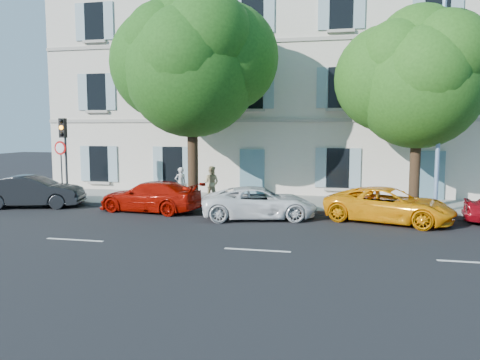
% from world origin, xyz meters
% --- Properties ---
extents(ground, '(90.00, 90.00, 0.00)m').
position_xyz_m(ground, '(0.00, 0.00, 0.00)').
color(ground, black).
extents(sidewalk, '(36.00, 4.50, 0.15)m').
position_xyz_m(sidewalk, '(0.00, 4.45, 0.07)').
color(sidewalk, '#A09E96').
rests_on(sidewalk, ground).
extents(kerb, '(36.00, 0.16, 0.16)m').
position_xyz_m(kerb, '(0.00, 2.28, 0.08)').
color(kerb, '#9E998E').
rests_on(kerb, ground).
extents(building, '(28.00, 7.00, 12.00)m').
position_xyz_m(building, '(0.00, 10.20, 6.00)').
color(building, beige).
rests_on(building, ground).
extents(car_dark_sedan, '(4.68, 2.73, 1.46)m').
position_xyz_m(car_dark_sedan, '(-11.36, 1.28, 0.73)').
color(car_dark_sedan, black).
rests_on(car_dark_sedan, ground).
extents(car_red_coupe, '(4.77, 2.47, 1.32)m').
position_xyz_m(car_red_coupe, '(-5.67, 1.38, 0.66)').
color(car_red_coupe, '#A10F04').
rests_on(car_red_coupe, ground).
extents(car_white_coupe, '(4.96, 3.15, 1.27)m').
position_xyz_m(car_white_coupe, '(-0.80, 0.85, 0.64)').
color(car_white_coupe, white).
rests_on(car_white_coupe, ground).
extents(car_yellow_supercar, '(5.25, 3.52, 1.34)m').
position_xyz_m(car_yellow_supercar, '(4.20, 1.18, 0.67)').
color(car_yellow_supercar, '#FC9C0A').
rests_on(car_yellow_supercar, ground).
extents(tree_left, '(6.05, 6.05, 9.38)m').
position_xyz_m(tree_left, '(-4.25, 2.97, 6.19)').
color(tree_left, '#3A2819').
rests_on(tree_left, sidewalk).
extents(tree_right, '(5.29, 5.29, 8.16)m').
position_xyz_m(tree_right, '(5.40, 3.37, 5.38)').
color(tree_right, '#3A2819').
rests_on(tree_right, sidewalk).
extents(traffic_light, '(0.32, 0.44, 3.91)m').
position_xyz_m(traffic_light, '(-10.53, 2.60, 2.98)').
color(traffic_light, '#383A3D').
rests_on(traffic_light, sidewalk).
extents(road_sign, '(0.66, 0.13, 2.84)m').
position_xyz_m(road_sign, '(-10.70, 2.56, 2.20)').
color(road_sign, '#383A3D').
rests_on(road_sign, sidewalk).
extents(street_lamp, '(0.28, 1.82, 8.56)m').
position_xyz_m(street_lamp, '(6.14, 2.51, 5.00)').
color(street_lamp, '#7293BF').
rests_on(street_lamp, sidewalk).
extents(pedestrian_a, '(0.68, 0.66, 1.57)m').
position_xyz_m(pedestrian_a, '(-5.22, 3.98, 0.93)').
color(pedestrian_a, silver).
rests_on(pedestrian_a, sidewalk).
extents(pedestrian_b, '(0.88, 0.74, 1.64)m').
position_xyz_m(pedestrian_b, '(-3.74, 4.23, 0.97)').
color(pedestrian_b, tan).
rests_on(pedestrian_b, sidewalk).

